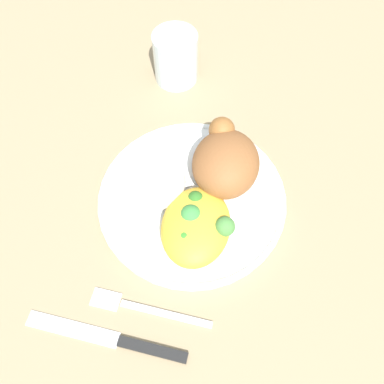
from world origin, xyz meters
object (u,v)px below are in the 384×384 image
roasted_chicken (225,161)px  rice_pile (153,179)px  fork (142,308)px  water_glass (176,58)px  plate (192,199)px  mac_cheese_with_broccoli (196,225)px  knife (119,341)px

roasted_chicken → rice_pile: roasted_chicken is taller
fork → water_glass: (0.37, 0.04, 0.04)m
plate → fork: 0.15m
roasted_chicken → water_glass: bearing=30.4°
water_glass → mac_cheese_with_broccoli: bearing=-162.4°
plate → mac_cheese_with_broccoli: mac_cheese_with_broccoli is taller
mac_cheese_with_broccoli → knife: 0.16m
plate → water_glass: size_ratio=3.10×
roasted_chicken → rice_pile: bearing=112.7°
plate → fork: bearing=169.1°
plate → rice_pile: rice_pile is taller
knife → rice_pile: bearing=2.3°
rice_pile → water_glass: 0.22m
mac_cheese_with_broccoli → fork: (-0.10, 0.04, -0.03)m
rice_pile → water_glass: size_ratio=1.07×
rice_pile → fork: (-0.16, -0.02, -0.03)m
mac_cheese_with_broccoli → roasted_chicken: bearing=-12.6°
mac_cheese_with_broccoli → water_glass: size_ratio=1.36×
rice_pile → roasted_chicken: bearing=-67.3°
rice_pile → knife: rice_pile is taller
mac_cheese_with_broccoli → fork: bearing=156.4°
rice_pile → mac_cheese_with_broccoli: 0.09m
knife → mac_cheese_with_broccoli: bearing=-22.8°
rice_pile → knife: size_ratio=0.45×
roasted_chicken → fork: size_ratio=0.78×
plate → fork: plate is taller
plate → rice_pile: (0.00, 0.05, 0.03)m
plate → knife: (-0.19, 0.04, -0.00)m
roasted_chicken → knife: 0.25m
mac_cheese_with_broccoli → knife: size_ratio=0.57×
roasted_chicken → fork: (-0.19, 0.06, -0.05)m
mac_cheese_with_broccoli → water_glass: bearing=17.6°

